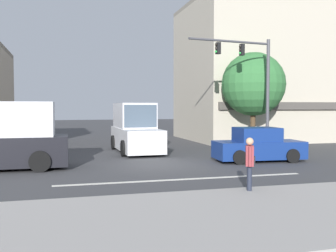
{
  "coord_description": "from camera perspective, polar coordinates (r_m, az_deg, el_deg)",
  "views": [
    {
      "loc": [
        -4.2,
        -16.53,
        2.56
      ],
      "look_at": [
        0.89,
        2.0,
        1.6
      ],
      "focal_mm": 42.0,
      "sensor_mm": 36.0,
      "label": 1
    }
  ],
  "objects": [
    {
      "name": "pedestrian_foreground_with_bag",
      "position": [
        11.54,
        11.75,
        -5.21
      ],
      "size": [
        0.49,
        0.65,
        1.67
      ],
      "color": "#232838",
      "rests_on": "ground"
    },
    {
      "name": "box_truck_approaching_near",
      "position": [
        22.24,
        -4.77,
        -0.52
      ],
      "size": [
        2.31,
        5.63,
        2.75
      ],
      "color": "silver",
      "rests_on": "ground"
    },
    {
      "name": "building_right_corner",
      "position": [
        32.22,
        14.42,
        7.48
      ],
      "size": [
        13.01,
        9.35,
        10.42
      ],
      "color": "#B7AD99",
      "rests_on": "ground"
    },
    {
      "name": "ground_plane",
      "position": [
        17.25,
        -1.08,
        -5.68
      ],
      "size": [
        120.0,
        120.0,
        0.0
      ],
      "primitive_type": "plane",
      "color": "#3D3D3F"
    },
    {
      "name": "sedan_crossing_center",
      "position": [
        18.83,
        12.96,
        -2.85
      ],
      "size": [
        4.21,
        2.11,
        1.58
      ],
      "color": "navy",
      "rests_on": "ground"
    },
    {
      "name": "box_truck_crossing_leftbound",
      "position": [
        17.19,
        -23.0,
        -1.73
      ],
      "size": [
        5.64,
        2.34,
        2.75
      ],
      "color": "black",
      "rests_on": "ground"
    },
    {
      "name": "utility_pole_far_right",
      "position": [
        27.66,
        9.21,
        6.63
      ],
      "size": [
        1.4,
        0.22,
        8.49
      ],
      "color": "brown",
      "rests_on": "ground"
    },
    {
      "name": "street_tree",
      "position": [
        24.78,
        12.27,
        5.93
      ],
      "size": [
        3.9,
        3.9,
        5.88
      ],
      "color": "#4C3823",
      "rests_on": "ground"
    },
    {
      "name": "lane_marking_stripe",
      "position": [
        13.93,
        2.5,
        -7.72
      ],
      "size": [
        9.0,
        0.24,
        0.01
      ],
      "primitive_type": "cube",
      "color": "silver",
      "rests_on": "ground"
    },
    {
      "name": "sidewalk_curb",
      "position": [
        9.39,
        12.13,
        -12.5
      ],
      "size": [
        40.0,
        5.0,
        0.16
      ],
      "primitive_type": "cube",
      "color": "#9E9993",
      "rests_on": "ground"
    },
    {
      "name": "traffic_light_mast",
      "position": [
        21.71,
        12.22,
        7.06
      ],
      "size": [
        4.86,
        0.74,
        6.2
      ],
      "color": "#47474C",
      "rests_on": "ground"
    }
  ]
}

